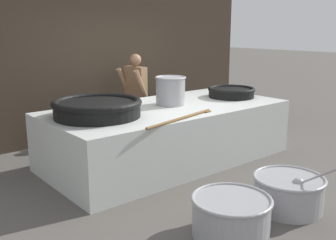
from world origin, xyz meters
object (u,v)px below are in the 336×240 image
Objects in this scene: stock_pot at (170,90)px; prep_bowl_meat at (231,215)px; giant_wok_near at (97,107)px; cook at (136,93)px; prep_bowl_vegetables at (288,191)px; giant_wok_far at (231,92)px.

stock_pot is 0.60× the size of prep_bowl_meat.
stock_pot is at bearing 63.84° from prep_bowl_meat.
cook reaches higher than giant_wok_near.
cook is (0.25, 1.35, -0.25)m from stock_pot.
cook reaches higher than prep_bowl_vegetables.
giant_wok_near reaches higher than giant_wok_far.
prep_bowl_vegetables is at bearing -63.02° from giant_wok_near.
prep_bowl_vegetables is 1.30× the size of prep_bowl_meat.
stock_pot is at bearing 72.08° from cook.
prep_bowl_meat is at bearing -138.16° from giant_wok_far.
giant_wok_near is 1.38m from stock_pot.
stock_pot is (1.37, 0.03, 0.10)m from giant_wok_near.
prep_bowl_meat is (-1.41, -3.72, -0.66)m from cook.
prep_bowl_vegetables is at bearing -1.42° from prep_bowl_meat.
prep_bowl_vegetables is at bearing -123.47° from giant_wok_far.
stock_pot is 0.46× the size of prep_bowl_vegetables.
cook reaches higher than prep_bowl_meat.
giant_wok_far is 3.42m from prep_bowl_meat.
prep_bowl_vegetables is (-1.49, -2.25, -0.77)m from giant_wok_far.
giant_wok_far is at bearing -2.52° from giant_wok_near.
prep_bowl_meat is (-1.00, 0.02, 0.01)m from prep_bowl_vegetables.
cook is at bearing 83.68° from prep_bowl_vegetables.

